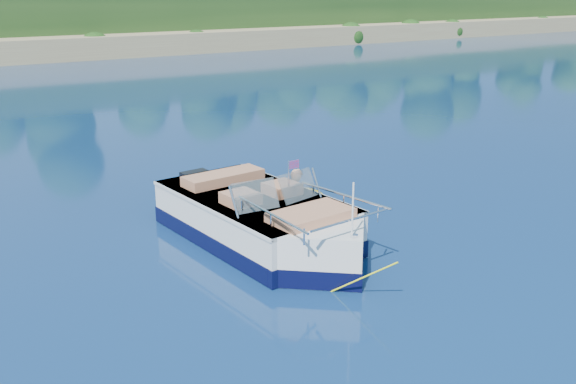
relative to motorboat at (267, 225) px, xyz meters
name	(u,v)px	position (x,y,z in m)	size (l,w,h in m)	color
ground	(243,259)	(-0.72, -0.35, -0.40)	(160.00, 160.00, 0.00)	#0A1E49
motorboat	(267,225)	(0.00, 0.00, 0.00)	(2.49, 6.13, 2.04)	silver
tow_tube	(296,202)	(1.73, 1.56, -0.30)	(1.81, 1.81, 0.38)	yellow
boy	(293,208)	(1.60, 1.48, -0.40)	(0.55, 0.36, 1.52)	tan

